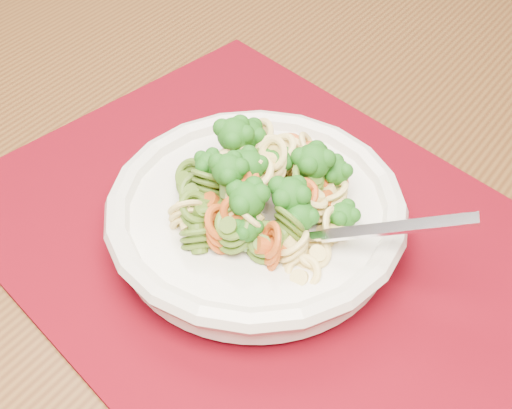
% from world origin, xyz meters
% --- Properties ---
extents(dining_table, '(1.75, 1.39, 0.73)m').
position_xyz_m(dining_table, '(-0.01, 0.29, 0.65)').
color(dining_table, '#583818').
rests_on(dining_table, ground).
extents(placemat, '(0.59, 0.54, 0.00)m').
position_xyz_m(placemat, '(0.00, 0.13, 0.73)').
color(placemat, '#5A030C').
rests_on(placemat, dining_table).
extents(pasta_bowl, '(0.24, 0.24, 0.05)m').
position_xyz_m(pasta_bowl, '(-0.00, 0.12, 0.76)').
color(pasta_bowl, silver).
rests_on(pasta_bowl, placemat).
extents(pasta_broccoli_heap, '(0.20, 0.20, 0.06)m').
position_xyz_m(pasta_broccoli_heap, '(-0.00, 0.12, 0.78)').
color(pasta_broccoli_heap, '#E3C170').
rests_on(pasta_broccoli_heap, pasta_bowl).
extents(fork, '(0.18, 0.05, 0.08)m').
position_xyz_m(fork, '(0.04, 0.09, 0.78)').
color(fork, silver).
rests_on(fork, pasta_bowl).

